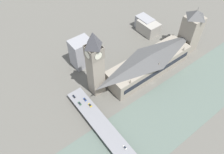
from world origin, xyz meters
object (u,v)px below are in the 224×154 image
at_px(parliament_hall, 149,63).
at_px(car_northbound_tail, 80,103).
at_px(car_southbound_tail, 90,105).
at_px(car_southbound_extra, 74,96).
at_px(road_bridge, 119,147).
at_px(car_northbound_lead, 125,147).
at_px(clock_tower, 95,63).
at_px(victoria_tower, 191,31).
at_px(car_southbound_lead, 85,99).

height_order(parliament_hall, car_northbound_tail, parliament_hall).
distance_m(car_southbound_tail, car_southbound_extra, 20.40).
bearing_deg(road_bridge, parliament_hall, -58.08).
bearing_deg(car_northbound_lead, clock_tower, -15.42).
relative_size(clock_tower, road_bridge, 0.50).
bearing_deg(clock_tower, road_bridge, 161.23).
distance_m(victoria_tower, car_southbound_lead, 151.86).
relative_size(parliament_hall, victoria_tower, 1.77).
height_order(car_northbound_tail, car_southbound_lead, car_southbound_lead).
bearing_deg(clock_tower, car_southbound_lead, 109.77).
bearing_deg(clock_tower, car_southbound_extra, 83.38).
bearing_deg(road_bridge, clock_tower, -18.77).
bearing_deg(car_southbound_extra, parliament_hall, -100.21).
xyz_separation_m(road_bridge, car_southbound_lead, (60.02, -3.18, 1.75)).
bearing_deg(car_northbound_lead, car_southbound_tail, -0.20).
distance_m(clock_tower, car_southbound_extra, 44.38).
bearing_deg(victoria_tower, car_northbound_lead, 111.09).
height_order(car_northbound_lead, car_southbound_lead, car_southbound_lead).
bearing_deg(car_northbound_tail, victoria_tower, -91.88).
xyz_separation_m(victoria_tower, car_southbound_extra, (16.21, 157.23, -21.45)).
height_order(clock_tower, car_southbound_lead, clock_tower).
distance_m(parliament_hall, car_southbound_tail, 83.42).
relative_size(parliament_hall, car_southbound_lead, 24.43).
relative_size(clock_tower, car_northbound_lead, 19.03).
xyz_separation_m(parliament_hall, car_southbound_tail, (-2.81, 83.13, -6.36)).
distance_m(car_northbound_tail, car_southbound_extra, 11.07).
bearing_deg(car_northbound_tail, road_bridge, -176.39).
xyz_separation_m(parliament_hall, car_northbound_lead, (-57.86, 83.32, -6.47)).
bearing_deg(clock_tower, car_southbound_tail, 129.50).
height_order(clock_tower, car_northbound_lead, clock_tower).
bearing_deg(car_southbound_lead, road_bridge, 176.96).
bearing_deg(car_southbound_tail, car_northbound_tail, 41.65).
height_order(car_southbound_lead, car_southbound_extra, car_southbound_extra).
bearing_deg(car_southbound_lead, victoria_tower, -92.32).
height_order(road_bridge, car_northbound_lead, car_northbound_lead).
xyz_separation_m(parliament_hall, car_southbound_lead, (6.14, 83.34, -6.41)).
bearing_deg(car_southbound_tail, road_bridge, 176.20).
bearing_deg(car_southbound_tail, car_southbound_lead, 1.34).
distance_m(parliament_hall, car_northbound_lead, 101.64).
relative_size(parliament_hall, car_southbound_extra, 25.27).
bearing_deg(victoria_tower, car_southbound_lead, 87.68).
relative_size(clock_tower, victoria_tower, 1.30).
bearing_deg(car_northbound_lead, victoria_tower, -68.91).
xyz_separation_m(road_bridge, car_northbound_tail, (59.09, 3.73, 1.72)).
height_order(victoria_tower, road_bridge, victoria_tower).
bearing_deg(parliament_hall, victoria_tower, -89.95).
relative_size(victoria_tower, road_bridge, 0.39).
distance_m(car_northbound_lead, car_southbound_tail, 55.05).
distance_m(victoria_tower, car_northbound_tail, 158.67).
relative_size(car_northbound_lead, car_southbound_lead, 0.94).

